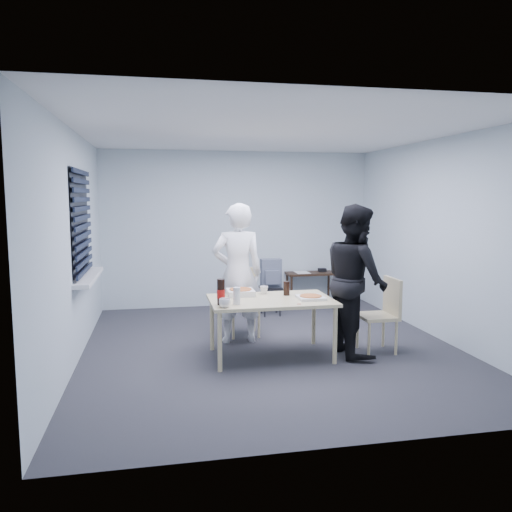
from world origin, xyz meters
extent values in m
plane|color=#323136|center=(0.00, 0.00, 0.00)|extent=(5.00, 5.00, 0.00)
plane|color=white|center=(0.00, 0.00, 2.60)|extent=(5.00, 5.00, 0.00)
plane|color=silver|center=(0.00, 2.50, 1.30)|extent=(4.50, 0.00, 4.50)
plane|color=silver|center=(0.00, -2.50, 1.30)|extent=(4.50, 0.00, 4.50)
plane|color=silver|center=(-2.25, 0.00, 1.30)|extent=(0.00, 5.00, 5.00)
plane|color=silver|center=(2.25, 0.00, 1.30)|extent=(0.00, 5.00, 5.00)
plane|color=black|center=(-2.23, 0.40, 1.55)|extent=(0.00, 1.30, 1.30)
cube|color=black|center=(-2.21, 0.40, 1.55)|extent=(0.04, 1.30, 1.25)
cube|color=silver|center=(-2.16, 0.40, 0.89)|extent=(0.18, 1.42, 0.05)
cube|color=beige|center=(-0.08, -0.34, 0.66)|extent=(1.40, 0.89, 0.04)
cylinder|color=beige|center=(-0.72, -0.72, 0.32)|extent=(0.05, 0.05, 0.65)
cylinder|color=beige|center=(-0.72, 0.05, 0.32)|extent=(0.05, 0.05, 0.65)
cylinder|color=beige|center=(0.57, -0.72, 0.32)|extent=(0.05, 0.05, 0.65)
cylinder|color=beige|center=(0.57, 0.05, 0.32)|extent=(0.05, 0.05, 0.65)
cube|color=beige|center=(-0.23, 0.61, 0.43)|extent=(0.42, 0.42, 0.04)
cube|color=beige|center=(-0.23, 0.80, 0.67)|extent=(0.42, 0.04, 0.44)
cylinder|color=beige|center=(-0.40, 0.44, 0.21)|extent=(0.03, 0.03, 0.41)
cylinder|color=beige|center=(-0.40, 0.78, 0.21)|extent=(0.03, 0.03, 0.41)
cylinder|color=beige|center=(-0.06, 0.44, 0.21)|extent=(0.03, 0.03, 0.41)
cylinder|color=beige|center=(-0.06, 0.78, 0.21)|extent=(0.03, 0.03, 0.41)
cube|color=beige|center=(1.21, -0.40, 0.43)|extent=(0.42, 0.42, 0.04)
cube|color=beige|center=(1.40, -0.40, 0.67)|extent=(0.04, 0.42, 0.44)
cylinder|color=beige|center=(1.04, -0.57, 0.21)|extent=(0.03, 0.03, 0.41)
cylinder|color=beige|center=(1.04, -0.23, 0.21)|extent=(0.03, 0.03, 0.41)
cylinder|color=beige|center=(1.38, -0.57, 0.21)|extent=(0.03, 0.03, 0.41)
cylinder|color=beige|center=(1.38, -0.23, 0.21)|extent=(0.03, 0.03, 0.41)
imported|color=white|center=(-0.35, 0.34, 0.89)|extent=(0.65, 0.42, 1.77)
imported|color=black|center=(0.93, -0.39, 0.89)|extent=(0.47, 0.86, 1.77)
cube|color=#362515|center=(1.22, 2.28, 0.54)|extent=(0.84, 0.37, 0.04)
cylinder|color=#362515|center=(0.85, 2.13, 0.26)|extent=(0.04, 0.04, 0.52)
cylinder|color=#362515|center=(0.85, 2.43, 0.26)|extent=(0.04, 0.04, 0.52)
cylinder|color=#362515|center=(1.60, 2.13, 0.26)|extent=(0.04, 0.04, 0.52)
cylinder|color=#362515|center=(1.60, 2.43, 0.26)|extent=(0.04, 0.04, 0.52)
cube|color=black|center=(0.38, 1.66, 0.43)|extent=(0.32, 0.32, 0.04)
cylinder|color=black|center=(0.26, 1.53, 0.21)|extent=(0.04, 0.04, 0.41)
cylinder|color=black|center=(0.26, 1.78, 0.21)|extent=(0.04, 0.04, 0.41)
cylinder|color=black|center=(0.50, 1.53, 0.21)|extent=(0.04, 0.04, 0.41)
cylinder|color=black|center=(0.50, 1.78, 0.21)|extent=(0.04, 0.04, 0.41)
cube|color=slate|center=(0.38, 1.66, 0.67)|extent=(0.31, 0.17, 0.44)
cube|color=slate|center=(0.38, 1.54, 0.61)|extent=(0.23, 0.06, 0.21)
cube|color=white|center=(-0.38, -0.06, 0.70)|extent=(0.31, 0.31, 0.03)
cube|color=white|center=(-0.38, -0.06, 0.73)|extent=(0.31, 0.31, 0.03)
cylinder|color=#CC7F38|center=(-0.38, -0.06, 0.76)|extent=(0.27, 0.27, 0.01)
cube|color=white|center=(0.37, -0.43, 0.70)|extent=(0.30, 0.30, 0.03)
cylinder|color=#CC7F38|center=(0.37, -0.43, 0.72)|extent=(0.25, 0.25, 0.01)
imported|color=white|center=(-0.66, -0.68, 0.73)|extent=(0.17, 0.17, 0.10)
imported|color=white|center=(-0.09, -0.03, 0.73)|extent=(0.10, 0.10, 0.09)
cylinder|color=black|center=(0.15, -0.17, 0.77)|extent=(0.10, 0.10, 0.17)
cylinder|color=black|center=(-0.68, -0.54, 0.82)|extent=(0.08, 0.08, 0.28)
cylinder|color=red|center=(-0.68, -0.54, 0.81)|extent=(0.09, 0.09, 0.09)
cylinder|color=silver|center=(-0.51, -0.55, 0.78)|extent=(0.09, 0.09, 0.19)
torus|color=red|center=(0.16, -0.68, 0.68)|extent=(0.05, 0.05, 0.00)
cube|color=white|center=(1.07, 2.29, 0.56)|extent=(0.32, 0.37, 0.01)
cube|color=black|center=(1.44, 2.32, 0.59)|extent=(0.15, 0.12, 0.06)
camera|label=1|loc=(-1.34, -5.82, 1.86)|focal=35.00mm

